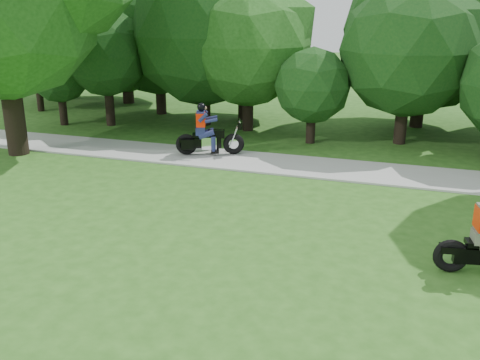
# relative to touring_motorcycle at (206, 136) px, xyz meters

# --- Properties ---
(ground) EXTENTS (100.00, 100.00, 0.00)m
(ground) POSITION_rel_touring_motorcycle_xyz_m (4.31, -8.22, -0.70)
(ground) COLOR #2A5819
(ground) RESTS_ON ground
(walkway) EXTENTS (60.00, 2.20, 0.06)m
(walkway) POSITION_rel_touring_motorcycle_xyz_m (4.31, -0.22, -0.67)
(walkway) COLOR #A0A09B
(walkway) RESTS_ON ground
(tree_line) EXTENTS (39.74, 11.24, 7.82)m
(tree_line) POSITION_rel_touring_motorcycle_xyz_m (3.98, 6.56, 2.97)
(tree_line) COLOR black
(tree_line) RESTS_ON ground
(touring_motorcycle) EXTENTS (2.21, 1.27, 1.75)m
(touring_motorcycle) POSITION_rel_touring_motorcycle_xyz_m (0.00, 0.00, 0.00)
(touring_motorcycle) COLOR black
(touring_motorcycle) RESTS_ON walkway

